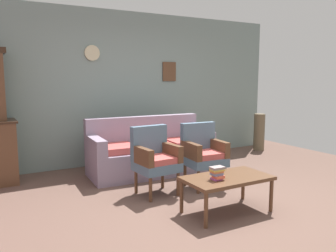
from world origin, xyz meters
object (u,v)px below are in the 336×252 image
at_px(floor_vase_by_wall, 259,132).
at_px(floral_couch, 150,153).
at_px(coffee_table, 227,180).
at_px(armchair_near_cabinet, 155,157).
at_px(armchair_near_couch_end, 203,152).
at_px(book_stack_on_table, 217,173).

bearing_deg(floor_vase_by_wall, floral_couch, -170.78).
bearing_deg(coffee_table, armchair_near_cabinet, 113.52).
xyz_separation_m(armchair_near_couch_end, coffee_table, (-0.31, -0.91, -0.12)).
height_order(floral_couch, floor_vase_by_wall, floral_couch).
xyz_separation_m(armchair_near_cabinet, armchair_near_couch_end, (0.73, -0.06, 0.00)).
bearing_deg(armchair_near_cabinet, book_stack_on_table, -75.96).
xyz_separation_m(floral_couch, floor_vase_by_wall, (2.82, 0.46, 0.06)).
bearing_deg(book_stack_on_table, floor_vase_by_wall, 39.33).
distance_m(armchair_near_couch_end, coffee_table, 0.97).
distance_m(coffee_table, floor_vase_by_wall, 3.67).
height_order(floral_couch, book_stack_on_table, floral_couch).
bearing_deg(coffee_table, floor_vase_by_wall, 40.56).
bearing_deg(armchair_near_couch_end, book_stack_on_table, -116.61).
height_order(armchair_near_couch_end, floor_vase_by_wall, armchair_near_couch_end).
bearing_deg(armchair_near_cabinet, floral_couch, 67.41).
bearing_deg(coffee_table, book_stack_on_table, -167.36).
height_order(armchair_near_cabinet, book_stack_on_table, armchair_near_cabinet).
relative_size(floral_couch, book_stack_on_table, 12.49).
xyz_separation_m(floral_couch, armchair_near_cabinet, (-0.40, -0.95, 0.17)).
height_order(armchair_near_cabinet, coffee_table, armchair_near_cabinet).
bearing_deg(floor_vase_by_wall, book_stack_on_table, -140.67).
bearing_deg(floral_couch, floor_vase_by_wall, 9.22).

